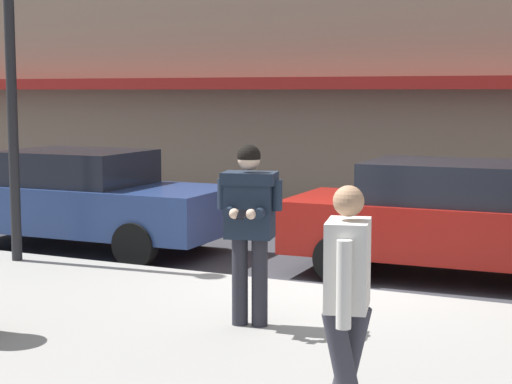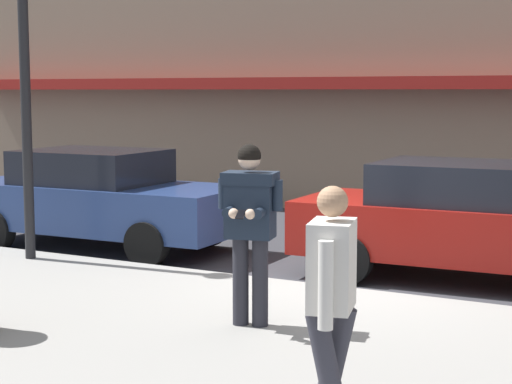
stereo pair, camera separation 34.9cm
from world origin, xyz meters
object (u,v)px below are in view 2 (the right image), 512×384
Objects in this scene: parked_sedan_near at (100,198)px; parked_sedan_mid at (470,221)px; street_lamp_post at (24,40)px; man_texting_on_phone at (250,215)px; pedestrian_in_light_coat at (332,294)px.

parked_sedan_near and parked_sedan_mid have the same top height.
parked_sedan_near is 1.00× the size of parked_sedan_mid.
man_texting_on_phone is at bearing -19.79° from street_lamp_post.
man_texting_on_phone reaches higher than pedestrian_in_light_coat.
pedestrian_in_light_coat is at bearing -49.84° from man_texting_on_phone.
man_texting_on_phone reaches higher than parked_sedan_mid.
parked_sedan_near is 8.16m from pedestrian_in_light_coat.
parked_sedan_mid is at bearing 20.40° from street_lamp_post.
parked_sedan_near is at bearing -175.85° from parked_sedan_mid.
pedestrian_in_light_coat is 0.35× the size of street_lamp_post.
street_lamp_post is (-4.33, 1.56, 1.89)m from man_texting_on_phone.
pedestrian_in_light_coat is (1.76, -2.09, -0.14)m from man_texting_on_phone.
street_lamp_post is at bearing -86.64° from parked_sedan_near.
man_texting_on_phone is 2.74m from pedestrian_in_light_coat.
pedestrian_in_light_coat is at bearing -84.92° from parked_sedan_mid.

